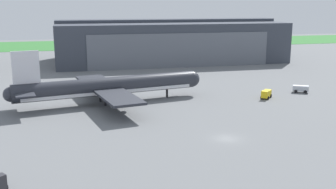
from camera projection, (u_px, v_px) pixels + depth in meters
ground_plane at (227, 139)px, 73.92m from camera, size 440.00×440.00×0.00m
grass_field_strip at (115, 44)px, 242.66m from camera, size 440.00×56.00×0.08m
maintenance_hangar at (168, 41)px, 172.48m from camera, size 92.75×41.39×17.45m
airliner_far_right at (110, 87)px, 99.10m from camera, size 48.41×37.66×13.86m
ops_van at (301, 88)px, 111.57m from camera, size 4.48×3.57×1.94m
stair_truck at (266, 94)px, 104.80m from camera, size 4.22×4.47×2.21m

